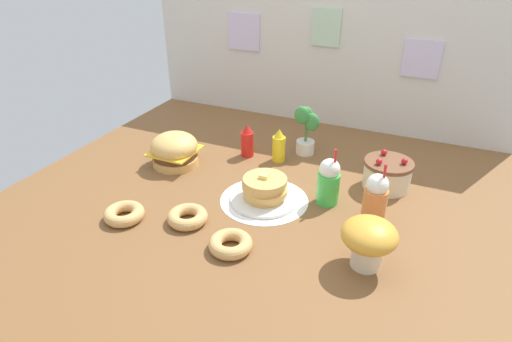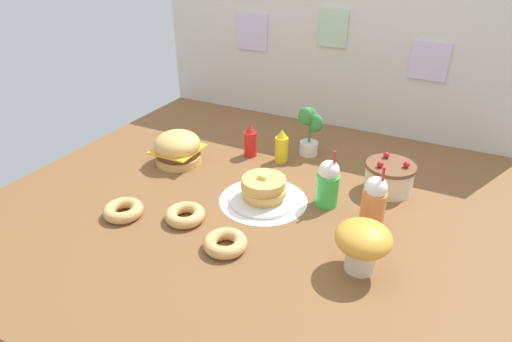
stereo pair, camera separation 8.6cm
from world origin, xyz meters
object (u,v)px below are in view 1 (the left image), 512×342
Objects in this scene: layer_cake at (387,174)px; donut_vanilla at (231,244)px; burger at (175,150)px; ketchup_bottle at (247,141)px; donut_chocolate at (187,217)px; mushroom_stool at (369,239)px; cream_soda_cup at (329,182)px; mustard_bottle at (279,146)px; pancake_stack at (264,190)px; orange_float_cup at (375,198)px; potted_plant at (306,128)px; donut_pink_glaze at (124,214)px.

donut_vanilla is at bearing -122.99° from layer_cake.
ketchup_bottle reaches higher than burger.
mushroom_stool is at bearing 2.71° from donut_chocolate.
cream_soda_cup is (-0.23, -0.26, 0.04)m from layer_cake.
mustard_bottle is at bearing 77.97° from donut_chocolate.
pancake_stack is 1.36× the size of layer_cake.
mustard_bottle is 0.82m from donut_vanilla.
donut_chocolate is 0.28m from donut_vanilla.
orange_float_cup is 1.61× the size of donut_vanilla.
mustard_bottle is 0.91× the size of mushroom_stool.
potted_plant reaches higher than donut_chocolate.
layer_cake is at bearing 35.87° from pancake_stack.
potted_plant is at bearing 54.75° from mustard_bottle.
potted_plant is at bearing 29.38° from ketchup_bottle.
burger is 0.88× the size of cream_soda_cup.
mushroom_stool is (1.06, 0.13, 0.10)m from donut_pink_glaze.
mustard_bottle is at bearing 140.06° from cream_soda_cup.
layer_cake is 0.83× the size of orange_float_cup.
donut_chocolate is 0.85× the size of mushroom_stool.
potted_plant is (-0.26, 0.46, 0.04)m from cream_soda_cup.
ketchup_bottle is 1.08× the size of donut_vanilla.
pancake_stack is 0.43m from mustard_bottle.
orange_float_cup is at bearing -91.22° from layer_cake.
pancake_stack is 1.70× the size of mustard_bottle.
potted_plant reaches higher than layer_cake.
mustard_bottle reaches higher than donut_chocolate.
burger is 1.43× the size of donut_pink_glaze.
cream_soda_cup is 1.61× the size of donut_vanilla.
donut_pink_glaze is (-0.80, -0.51, -0.09)m from cream_soda_cup.
donut_pink_glaze is (-1.03, -0.77, -0.05)m from layer_cake.
donut_pink_glaze and donut_vanilla have the same top height.
mustard_bottle reaches higher than donut_pink_glaze.
donut_pink_glaze is at bearing -81.28° from burger.
mushroom_stool is (0.78, 0.04, 0.10)m from donut_chocolate.
layer_cake reaches higher than donut_vanilla.
burger reaches higher than donut_pink_glaze.
mustard_bottle is 1.08× the size of donut_vanilla.
potted_plant is (0.02, 0.57, 0.10)m from pancake_stack.
mushroom_stool is (0.02, -0.64, 0.05)m from layer_cake.
pancake_stack is at bearing -13.51° from burger.
ketchup_bottle is 1.08× the size of donut_pink_glaze.
donut_pink_glaze is at bearing -160.61° from donut_chocolate.
burger is at bearing 128.63° from donut_chocolate.
orange_float_cup is 1.36× the size of mushroom_stool.
ketchup_bottle is 1.06m from mushroom_stool.
mushroom_stool is (0.63, -0.68, 0.04)m from mustard_bottle.
burger reaches higher than donut_vanilla.
cream_soda_cup reaches higher than donut_pink_glaze.
potted_plant reaches higher than pancake_stack.
burger reaches higher than pancake_stack.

